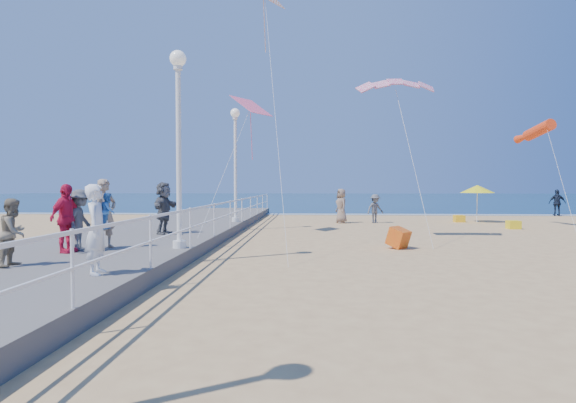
{
  "coord_description": "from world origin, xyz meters",
  "views": [
    {
      "loc": [
        -1.76,
        -11.97,
        2.09
      ],
      "look_at": [
        -2.5,
        2.0,
        1.6
      ],
      "focal_mm": 28.0,
      "sensor_mm": 36.0,
      "label": 1
    }
  ],
  "objects_px": {
    "lamp_post_far": "(235,152)",
    "beach_umbrella": "(477,189)",
    "toddler_held": "(108,211)",
    "spectator_6": "(105,214)",
    "box_kite": "(398,240)",
    "beach_walker_b": "(557,203)",
    "spectator_1": "(14,232)",
    "lamp_post_mid": "(179,128)",
    "beach_chair_left": "(513,225)",
    "spectator_5": "(164,208)",
    "spectator_2": "(80,220)",
    "beach_walker_c": "(341,206)",
    "spectator_3": "(66,218)",
    "woman_holding_toddler": "(97,229)",
    "beach_walker_a": "(375,209)",
    "beach_chair_right": "(459,219)"
  },
  "relations": [
    {
      "from": "lamp_post_far",
      "to": "beach_umbrella",
      "type": "height_order",
      "value": "lamp_post_far"
    },
    {
      "from": "toddler_held",
      "to": "lamp_post_far",
      "type": "bearing_deg",
      "value": -11.98
    },
    {
      "from": "lamp_post_far",
      "to": "spectator_6",
      "type": "xyz_separation_m",
      "value": [
        -1.97,
        -9.17,
        -2.32
      ]
    },
    {
      "from": "beach_umbrella",
      "to": "box_kite",
      "type": "bearing_deg",
      "value": -120.48
    },
    {
      "from": "beach_walker_b",
      "to": "box_kite",
      "type": "distance_m",
      "value": 21.96
    },
    {
      "from": "spectator_1",
      "to": "lamp_post_mid",
      "type": "bearing_deg",
      "value": -48.99
    },
    {
      "from": "lamp_post_far",
      "to": "beach_chair_left",
      "type": "height_order",
      "value": "lamp_post_far"
    },
    {
      "from": "spectator_5",
      "to": "spectator_2",
      "type": "bearing_deg",
      "value": 177.05
    },
    {
      "from": "beach_walker_b",
      "to": "beach_walker_c",
      "type": "height_order",
      "value": "beach_walker_c"
    },
    {
      "from": "spectator_3",
      "to": "spectator_2",
      "type": "bearing_deg",
      "value": -11.02
    },
    {
      "from": "woman_holding_toddler",
      "to": "beach_walker_a",
      "type": "distance_m",
      "value": 18.73
    },
    {
      "from": "lamp_post_far",
      "to": "spectator_1",
      "type": "distance_m",
      "value": 12.44
    },
    {
      "from": "lamp_post_mid",
      "to": "beach_chair_right",
      "type": "height_order",
      "value": "lamp_post_mid"
    },
    {
      "from": "woman_holding_toddler",
      "to": "spectator_3",
      "type": "xyz_separation_m",
      "value": [
        -2.11,
        2.66,
        0.01
      ]
    },
    {
      "from": "spectator_3",
      "to": "beach_walker_a",
      "type": "distance_m",
      "value": 17.43
    },
    {
      "from": "lamp_post_far",
      "to": "toddler_held",
      "type": "height_order",
      "value": "lamp_post_far"
    },
    {
      "from": "toddler_held",
      "to": "beach_walker_c",
      "type": "relative_size",
      "value": 0.37
    },
    {
      "from": "woman_holding_toddler",
      "to": "beach_walker_b",
      "type": "xyz_separation_m",
      "value": [
        21.02,
        23.57,
        -0.34
      ]
    },
    {
      "from": "spectator_6",
      "to": "beach_walker_b",
      "type": "distance_m",
      "value": 30.16
    },
    {
      "from": "beach_walker_c",
      "to": "beach_chair_left",
      "type": "distance_m",
      "value": 8.7
    },
    {
      "from": "beach_walker_a",
      "to": "box_kite",
      "type": "xyz_separation_m",
      "value": [
        -0.68,
        -10.37,
        -0.51
      ]
    },
    {
      "from": "box_kite",
      "to": "beach_chair_left",
      "type": "distance_m",
      "value": 10.04
    },
    {
      "from": "lamp_post_mid",
      "to": "beach_walker_a",
      "type": "bearing_deg",
      "value": 61.94
    },
    {
      "from": "woman_holding_toddler",
      "to": "beach_umbrella",
      "type": "bearing_deg",
      "value": -47.52
    },
    {
      "from": "lamp_post_mid",
      "to": "beach_chair_left",
      "type": "height_order",
      "value": "lamp_post_mid"
    },
    {
      "from": "spectator_5",
      "to": "beach_walker_b",
      "type": "bearing_deg",
      "value": -45.14
    },
    {
      "from": "beach_walker_b",
      "to": "box_kite",
      "type": "xyz_separation_m",
      "value": [
        -14.06,
        -16.85,
        -0.62
      ]
    },
    {
      "from": "lamp_post_mid",
      "to": "beach_chair_right",
      "type": "bearing_deg",
      "value": 49.83
    },
    {
      "from": "spectator_2",
      "to": "box_kite",
      "type": "distance_m",
      "value": 9.67
    },
    {
      "from": "box_kite",
      "to": "spectator_3",
      "type": "bearing_deg",
      "value": 157.79
    },
    {
      "from": "lamp_post_far",
      "to": "lamp_post_mid",
      "type": "bearing_deg",
      "value": -90.0
    },
    {
      "from": "lamp_post_far",
      "to": "spectator_2",
      "type": "relative_size",
      "value": 3.33
    },
    {
      "from": "spectator_3",
      "to": "box_kite",
      "type": "xyz_separation_m",
      "value": [
        9.07,
        4.06,
        -0.97
      ]
    },
    {
      "from": "beach_walker_a",
      "to": "beach_umbrella",
      "type": "relative_size",
      "value": 0.76
    },
    {
      "from": "woman_holding_toddler",
      "to": "box_kite",
      "type": "xyz_separation_m",
      "value": [
        6.96,
        6.72,
        -0.96
      ]
    },
    {
      "from": "toddler_held",
      "to": "beach_walker_b",
      "type": "relative_size",
      "value": 0.38
    },
    {
      "from": "beach_walker_b",
      "to": "spectator_1",
      "type": "bearing_deg",
      "value": 50.06
    },
    {
      "from": "woman_holding_toddler",
      "to": "spectator_1",
      "type": "relative_size",
      "value": 1.21
    },
    {
      "from": "lamp_post_far",
      "to": "toddler_held",
      "type": "distance_m",
      "value": 12.69
    },
    {
      "from": "lamp_post_mid",
      "to": "lamp_post_far",
      "type": "xyz_separation_m",
      "value": [
        0.0,
        9.0,
        0.0
      ]
    },
    {
      "from": "lamp_post_far",
      "to": "beach_walker_a",
      "type": "xyz_separation_m",
      "value": [
        7.16,
        4.43,
        -2.85
      ]
    },
    {
      "from": "beach_walker_b",
      "to": "beach_chair_left",
      "type": "xyz_separation_m",
      "value": [
        -7.14,
        -9.58,
        -0.72
      ]
    },
    {
      "from": "woman_holding_toddler",
      "to": "beach_walker_a",
      "type": "bearing_deg",
      "value": -34.52
    },
    {
      "from": "woman_holding_toddler",
      "to": "spectator_2",
      "type": "relative_size",
      "value": 1.08
    },
    {
      "from": "lamp_post_mid",
      "to": "beach_walker_c",
      "type": "relative_size",
      "value": 2.75
    },
    {
      "from": "beach_walker_a",
      "to": "beach_walker_c",
      "type": "distance_m",
      "value": 1.91
    },
    {
      "from": "spectator_3",
      "to": "beach_walker_b",
      "type": "distance_m",
      "value": 31.19
    },
    {
      "from": "lamp_post_mid",
      "to": "beach_walker_a",
      "type": "relative_size",
      "value": 3.28
    },
    {
      "from": "spectator_3",
      "to": "beach_chair_left",
      "type": "bearing_deg",
      "value": -45.09
    },
    {
      "from": "spectator_2",
      "to": "beach_umbrella",
      "type": "height_order",
      "value": "beach_umbrella"
    }
  ]
}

